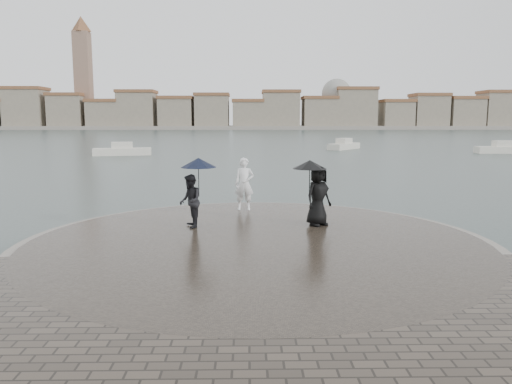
{
  "coord_description": "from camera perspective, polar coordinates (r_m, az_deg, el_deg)",
  "views": [
    {
      "loc": [
        -0.24,
        -9.28,
        3.52
      ],
      "look_at": [
        0.0,
        4.8,
        1.45
      ],
      "focal_mm": 35.0,
      "sensor_mm": 36.0,
      "label": 1
    }
  ],
  "objects": [
    {
      "name": "visitor_right",
      "position": [
        14.91,
        6.88,
        0.45
      ],
      "size": [
        1.3,
        1.12,
        1.95
      ],
      "color": "black",
      "rests_on": "quay_tip"
    },
    {
      "name": "boats",
      "position": [
        53.48,
        8.21,
        4.9
      ],
      "size": [
        44.3,
        13.35,
        1.5
      ],
      "color": "silver",
      "rests_on": "ground"
    },
    {
      "name": "quay_tip",
      "position": [
        13.21,
        0.1,
        -6.28
      ],
      "size": [
        11.9,
        11.9,
        0.36
      ],
      "primitive_type": "cylinder",
      "color": "#2D261E",
      "rests_on": "ground"
    },
    {
      "name": "far_skyline",
      "position": [
        170.11,
        -3.07,
        9.05
      ],
      "size": [
        260.0,
        20.0,
        37.0
      ],
      "color": "gray",
      "rests_on": "ground"
    },
    {
      "name": "visitor_left",
      "position": [
        14.62,
        -7.24,
        0.33
      ],
      "size": [
        1.16,
        1.07,
        2.04
      ],
      "color": "black",
      "rests_on": "quay_tip"
    },
    {
      "name": "ground",
      "position": [
        9.93,
        0.49,
        -12.4
      ],
      "size": [
        400.0,
        400.0,
        0.0
      ],
      "primitive_type": "plane",
      "color": "#2B3835",
      "rests_on": "ground"
    },
    {
      "name": "kerb_ring",
      "position": [
        13.21,
        0.1,
        -6.37
      ],
      "size": [
        12.5,
        12.5,
        0.32
      ],
      "primitive_type": "cylinder",
      "color": "gray",
      "rests_on": "ground"
    },
    {
      "name": "statue",
      "position": [
        17.35,
        -1.34,
        0.92
      ],
      "size": [
        0.69,
        0.48,
        1.83
      ],
      "primitive_type": "imported",
      "rotation": [
        0.0,
        0.0,
        -0.07
      ],
      "color": "white",
      "rests_on": "quay_tip"
    }
  ]
}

